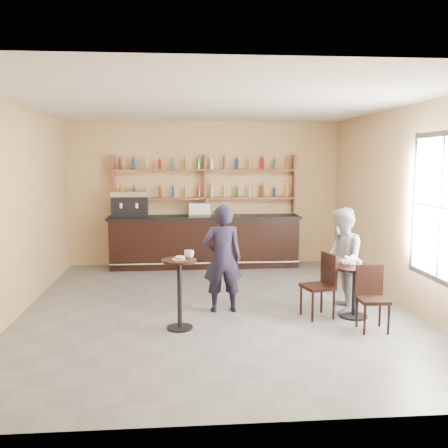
{
  "coord_description": "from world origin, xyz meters",
  "views": [
    {
      "loc": [
        -0.53,
        -7.68,
        2.35
      ],
      "look_at": [
        0.2,
        0.8,
        1.25
      ],
      "focal_mm": 40.0,
      "sensor_mm": 36.0,
      "label": 1
    }
  ],
  "objects": [
    {
      "name": "patron_second",
      "position": [
        1.92,
        -0.3,
        0.81
      ],
      "size": [
        0.78,
        0.91,
        1.63
      ],
      "primitive_type": "imported",
      "rotation": [
        0.0,
        0.0,
        -1.8
      ],
      "color": "#96969B",
      "rests_on": "floor"
    },
    {
      "name": "bar_counter",
      "position": [
        -0.03,
        3.15,
        0.56
      ],
      "size": [
        4.17,
        0.81,
        1.13
      ],
      "primitive_type": null,
      "color": "black",
      "rests_on": "floor"
    },
    {
      "name": "napkin",
      "position": [
        -0.57,
        -0.91,
        0.99
      ],
      "size": [
        0.2,
        0.2,
        0.0
      ],
      "primitive_type": "cube",
      "rotation": [
        0.0,
        0.0,
        0.4
      ],
      "color": "white",
      "rests_on": "pedestal_table"
    },
    {
      "name": "wall_right",
      "position": [
        3.0,
        0.0,
        1.6
      ],
      "size": [
        0.0,
        7.0,
        7.0
      ],
      "primitive_type": "plane",
      "rotation": [
        1.57,
        0.0,
        -1.57
      ],
      "color": "tan",
      "rests_on": "floor"
    },
    {
      "name": "donut",
      "position": [
        -0.56,
        -0.92,
        1.01
      ],
      "size": [
        0.14,
        0.14,
        0.05
      ],
      "primitive_type": "torus",
      "rotation": [
        0.0,
        0.0,
        0.01
      ],
      "color": "#BA7144",
      "rests_on": "napkin"
    },
    {
      "name": "chair_west",
      "position": [
        1.48,
        -0.57,
        0.48
      ],
      "size": [
        0.51,
        0.51,
        0.96
      ],
      "primitive_type": null,
      "rotation": [
        0.0,
        0.0,
        -1.32
      ],
      "color": "black",
      "rests_on": "floor"
    },
    {
      "name": "pedestal_table",
      "position": [
        -0.57,
        -0.91,
        0.49
      ],
      "size": [
        0.51,
        0.51,
        0.99
      ],
      "primitive_type": null,
      "rotation": [
        0.0,
        0.0,
        -0.07
      ],
      "color": "black",
      "rests_on": "floor"
    },
    {
      "name": "window_frame",
      "position": [
        2.99,
        -1.2,
        1.7
      ],
      "size": [
        0.04,
        1.7,
        2.1
      ],
      "primitive_type": null,
      "color": "black",
      "rests_on": "wall_right"
    },
    {
      "name": "wall_front",
      "position": [
        0.0,
        -3.5,
        1.6
      ],
      "size": [
        7.0,
        0.0,
        7.0
      ],
      "primitive_type": "plane",
      "rotation": [
        -1.57,
        0.0,
        0.0
      ],
      "color": "tan",
      "rests_on": "floor"
    },
    {
      "name": "espresso_machine",
      "position": [
        -1.63,
        3.15,
        1.4
      ],
      "size": [
        0.78,
        0.52,
        0.55
      ],
      "primitive_type": null,
      "rotation": [
        0.0,
        0.0,
        0.04
      ],
      "color": "black",
      "rests_on": "bar_counter"
    },
    {
      "name": "floor",
      "position": [
        0.0,
        0.0,
        0.0
      ],
      "size": [
        7.0,
        7.0,
        0.0
      ],
      "primitive_type": "plane",
      "color": "slate",
      "rests_on": "ground"
    },
    {
      "name": "ceiling",
      "position": [
        0.0,
        0.0,
        3.2
      ],
      "size": [
        7.0,
        7.0,
        0.0
      ],
      "primitive_type": "plane",
      "rotation": [
        3.14,
        0.0,
        0.0
      ],
      "color": "white",
      "rests_on": "wall_back"
    },
    {
      "name": "liquor_bottles",
      "position": [
        0.0,
        3.37,
        1.98
      ],
      "size": [
        3.68,
        0.1,
        1.0
      ],
      "primitive_type": null,
      "color": "#8C5919",
      "rests_on": "shelf_unit"
    },
    {
      "name": "chair_south",
      "position": [
        2.08,
        -1.22,
        0.45
      ],
      "size": [
        0.4,
        0.4,
        0.89
      ],
      "primitive_type": null,
      "rotation": [
        0.0,
        0.0,
        -0.03
      ],
      "color": "black",
      "rests_on": "floor"
    },
    {
      "name": "cup_cafe",
      "position": [
        2.08,
        -0.62,
        0.82
      ],
      "size": [
        0.13,
        0.13,
        0.09
      ],
      "primitive_type": "imported",
      "rotation": [
        0.0,
        0.0,
        -0.33
      ],
      "color": "white",
      "rests_on": "cafe_table"
    },
    {
      "name": "man_main",
      "position": [
        0.09,
        -0.14,
        0.84
      ],
      "size": [
        0.63,
        0.44,
        1.67
      ],
      "primitive_type": "imported",
      "rotation": [
        0.0,
        0.0,
        3.2
      ],
      "color": "black",
      "rests_on": "floor"
    },
    {
      "name": "pastry_case",
      "position": [
        -0.14,
        3.15,
        1.27
      ],
      "size": [
        0.5,
        0.41,
        0.28
      ],
      "primitive_type": null,
      "rotation": [
        0.0,
        0.0,
        -0.06
      ],
      "color": "silver",
      "rests_on": "bar_counter"
    },
    {
      "name": "cup_pedestal",
      "position": [
        -0.43,
        -0.81,
        1.04
      ],
      "size": [
        0.17,
        0.17,
        0.11
      ],
      "primitive_type": "imported",
      "rotation": [
        0.0,
        0.0,
        -0.26
      ],
      "color": "white",
      "rests_on": "pedestal_table"
    },
    {
      "name": "wall_left",
      "position": [
        -3.0,
        0.0,
        1.6
      ],
      "size": [
        0.0,
        7.0,
        7.0
      ],
      "primitive_type": "plane",
      "rotation": [
        1.57,
        0.0,
        1.57
      ],
      "color": "tan",
      "rests_on": "floor"
    },
    {
      "name": "window_pane",
      "position": [
        2.99,
        -1.2,
        1.7
      ],
      "size": [
        0.0,
        2.0,
        2.0
      ],
      "primitive_type": "plane",
      "rotation": [
        1.57,
        0.0,
        -1.57
      ],
      "color": "white",
      "rests_on": "wall_right"
    },
    {
      "name": "cafe_table",
      "position": [
        2.03,
        -0.62,
        0.39
      ],
      "size": [
        0.81,
        0.81,
        0.78
      ],
      "primitive_type": null,
      "rotation": [
        0.0,
        0.0,
        -0.41
      ],
      "color": "black",
      "rests_on": "floor"
    },
    {
      "name": "wall_back",
      "position": [
        0.0,
        3.5,
        1.6
      ],
      "size": [
        7.0,
        0.0,
        7.0
      ],
      "primitive_type": "plane",
      "rotation": [
        1.57,
        0.0,
        0.0
      ],
      "color": "tan",
      "rests_on": "floor"
    },
    {
      "name": "shelf_unit",
      "position": [
        0.0,
        3.37,
        1.81
      ],
      "size": [
        4.0,
        0.26,
        1.4
      ],
      "primitive_type": null,
      "color": "brown",
      "rests_on": "wall_back"
    }
  ]
}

